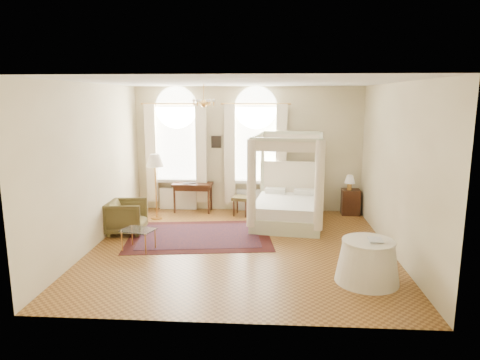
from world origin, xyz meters
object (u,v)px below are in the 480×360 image
at_px(canopy_bed, 287,204).
at_px(side_table, 367,261).
at_px(writing_desk, 193,187).
at_px(stool, 242,200).
at_px(armchair, 127,217).
at_px(floor_lamp, 155,164).
at_px(nightstand, 351,202).
at_px(coffee_table, 138,231).

xyz_separation_m(canopy_bed, side_table, (1.19, -3.19, -0.14)).
xyz_separation_m(writing_desk, stool, (1.32, -0.27, -0.25)).
height_order(armchair, floor_lamp, floor_lamp).
distance_m(canopy_bed, writing_desk, 2.68).
height_order(writing_desk, floor_lamp, floor_lamp).
bearing_deg(armchair, nightstand, -74.11).
xyz_separation_m(canopy_bed, coffee_table, (-3.05, -1.97, -0.11)).
relative_size(writing_desk, side_table, 1.00).
relative_size(canopy_bed, nightstand, 3.32).
bearing_deg(coffee_table, nightstand, 32.27).
distance_m(stool, side_table, 4.58).
distance_m(coffee_table, floor_lamp, 2.48).
height_order(canopy_bed, floor_lamp, canopy_bed).
xyz_separation_m(nightstand, stool, (-2.84, -0.27, 0.08)).
distance_m(stool, floor_lamp, 2.38).
xyz_separation_m(canopy_bed, armchair, (-3.64, -0.91, -0.12)).
bearing_deg(coffee_table, canopy_bed, 32.89).
bearing_deg(floor_lamp, side_table, -37.92).
relative_size(canopy_bed, floor_lamp, 1.33).
distance_m(writing_desk, side_table, 5.58).
relative_size(canopy_bed, coffee_table, 3.01).
distance_m(canopy_bed, floor_lamp, 3.41).
bearing_deg(floor_lamp, coffee_table, -84.32).
relative_size(armchair, side_table, 0.79).
bearing_deg(stool, armchair, -146.34).
relative_size(armchair, coffee_table, 1.14).
bearing_deg(coffee_table, armchair, 119.29).
relative_size(writing_desk, armchair, 1.27).
height_order(writing_desk, side_table, writing_desk).
distance_m(writing_desk, armchair, 2.28).
relative_size(floor_lamp, side_table, 1.56).
bearing_deg(armchair, floor_lamp, -21.17).
height_order(canopy_bed, armchair, canopy_bed).
bearing_deg(coffee_table, stool, 55.10).
xyz_separation_m(coffee_table, side_table, (4.24, -1.22, -0.03)).
bearing_deg(canopy_bed, armchair, -165.94).
relative_size(writing_desk, floor_lamp, 0.64).
bearing_deg(floor_lamp, stool, 12.23).
relative_size(stool, coffee_table, 0.71).
distance_m(armchair, coffee_table, 1.21).
bearing_deg(stool, coffee_table, -124.90).
bearing_deg(floor_lamp, writing_desk, 42.38).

